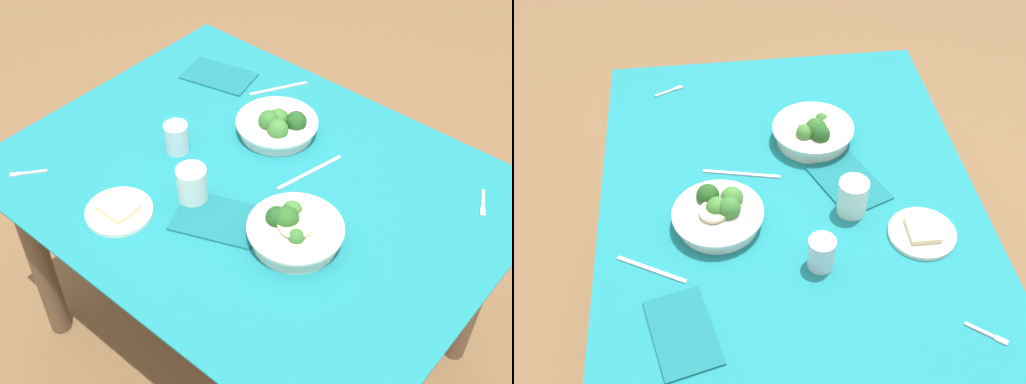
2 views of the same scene
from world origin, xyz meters
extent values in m
plane|color=brown|center=(0.00, 0.00, 0.00)|extent=(6.00, 6.00, 0.00)
cube|color=#197A84|center=(0.00, 0.00, 0.74)|extent=(1.31, 1.02, 0.01)
cube|color=brown|center=(0.00, 0.00, 0.72)|extent=(1.27, 0.99, 0.02)
cylinder|color=brown|center=(-0.55, -0.40, 0.36)|extent=(0.07, 0.07, 0.71)
cylinder|color=brown|center=(0.55, -0.40, 0.36)|extent=(0.07, 0.07, 0.71)
cylinder|color=brown|center=(0.55, 0.40, 0.36)|extent=(0.07, 0.07, 0.71)
cylinder|color=silver|center=(-0.22, 0.10, 0.76)|extent=(0.21, 0.21, 0.04)
cylinder|color=silver|center=(-0.22, 0.10, 0.79)|extent=(0.24, 0.24, 0.01)
sphere|color=#33702D|center=(-0.24, 0.13, 0.80)|extent=(0.04, 0.04, 0.04)
sphere|color=#3D7A33|center=(-0.18, 0.07, 0.80)|extent=(0.05, 0.05, 0.05)
sphere|color=#1E511E|center=(-0.17, 0.11, 0.80)|extent=(0.05, 0.05, 0.05)
sphere|color=#286023|center=(-0.19, 0.10, 0.81)|extent=(0.06, 0.06, 0.06)
cylinder|color=beige|center=(-0.22, 0.10, 0.80)|extent=(0.09, 0.09, 0.01)
cylinder|color=white|center=(0.08, -0.20, 0.76)|extent=(0.21, 0.21, 0.04)
cylinder|color=white|center=(0.08, -0.20, 0.78)|extent=(0.24, 0.24, 0.01)
sphere|color=#33702D|center=(0.03, -0.22, 0.79)|extent=(0.05, 0.05, 0.05)
sphere|color=#3D7A33|center=(0.05, -0.16, 0.80)|extent=(0.06, 0.06, 0.06)
sphere|color=#3D7A33|center=(0.08, -0.20, 0.80)|extent=(0.06, 0.06, 0.06)
sphere|color=#33702D|center=(0.09, -0.17, 0.80)|extent=(0.06, 0.06, 0.06)
sphere|color=#1E511E|center=(0.03, -0.22, 0.80)|extent=(0.06, 0.06, 0.06)
cylinder|color=beige|center=(0.09, -0.21, 0.80)|extent=(0.08, 0.08, 0.01)
cylinder|color=silver|center=(0.18, 0.32, 0.75)|extent=(0.17, 0.17, 0.01)
cube|color=beige|center=(0.18, 0.32, 0.76)|extent=(0.09, 0.08, 0.02)
cylinder|color=silver|center=(0.08, 0.15, 0.79)|extent=(0.08, 0.08, 0.10)
cylinder|color=silver|center=(0.25, 0.04, 0.79)|extent=(0.07, 0.07, 0.09)
cube|color=#B7B7BC|center=(-0.50, -0.33, 0.74)|extent=(0.04, 0.07, 0.00)
cube|color=#B7B7BC|center=(-0.52, -0.29, 0.74)|extent=(0.02, 0.03, 0.00)
cube|color=#B7B7BC|center=(0.48, 0.36, 0.74)|extent=(0.05, 0.06, 0.00)
cube|color=#B7B7BC|center=(0.51, 0.40, 0.74)|extent=(0.03, 0.03, 0.00)
cube|color=#B7B7BC|center=(-0.09, -0.12, 0.74)|extent=(0.06, 0.22, 0.00)
cube|color=#B7B7BC|center=(0.22, -0.37, 0.74)|extent=(0.10, 0.17, 0.00)
cube|color=#156870|center=(0.40, -0.30, 0.75)|extent=(0.24, 0.18, 0.01)
cube|color=#156870|center=(-0.02, 0.17, 0.75)|extent=(0.26, 0.22, 0.01)
camera|label=1|loc=(-0.87, 1.02, 2.00)|focal=48.03mm
camera|label=2|loc=(1.21, -0.20, 1.98)|focal=45.10mm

